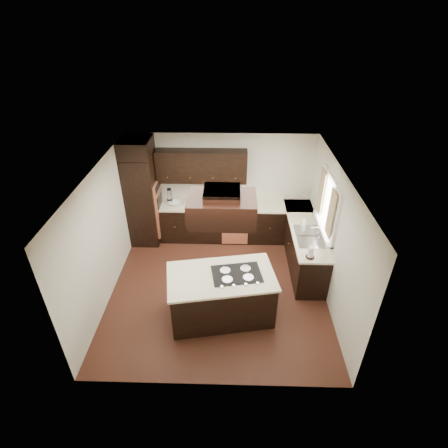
{
  "coord_description": "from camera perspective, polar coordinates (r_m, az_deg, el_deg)",
  "views": [
    {
      "loc": [
        0.26,
        -5.23,
        4.86
      ],
      "look_at": [
        0.1,
        0.6,
        1.15
      ],
      "focal_mm": 28.0,
      "sensor_mm": 36.0,
      "label": 1
    }
  ],
  "objects": [
    {
      "name": "window_frame",
      "position": [
        6.86,
        16.7,
        3.06
      ],
      "size": [
        0.06,
        1.32,
        1.12
      ],
      "primitive_type": "cube",
      "color": "white",
      "rests_on": "wall_right"
    },
    {
      "name": "wall_front",
      "position": [
        4.78,
        -2.17,
        -16.63
      ],
      "size": [
        4.2,
        0.02,
        2.5
      ],
      "primitive_type": "cube",
      "color": "silver",
      "rests_on": "ground"
    },
    {
      "name": "ceiling",
      "position": [
        5.74,
        -1.17,
        8.28
      ],
      "size": [
        4.2,
        4.2,
        0.02
      ],
      "primitive_type": "cube",
      "color": "white",
      "rests_on": "ground"
    },
    {
      "name": "dishwasher_front",
      "position": [
        8.08,
        1.79,
        -1.09
      ],
      "size": [
        0.6,
        0.05,
        0.72
      ],
      "primitive_type": "cube",
      "color": "#D4744E",
      "rests_on": "floor"
    },
    {
      "name": "hood_duct",
      "position": [
        5.28,
        -0.34,
        5.07
      ],
      "size": [
        0.55,
        0.5,
        0.13
      ],
      "primitive_type": "cube",
      "color": "black",
      "rests_on": "ceiling"
    },
    {
      "name": "island_top",
      "position": [
        6.04,
        -0.47,
        -8.57
      ],
      "size": [
        1.99,
        1.33,
        0.04
      ],
      "primitive_type": "cube",
      "rotation": [
        0.0,
        0.0,
        0.17
      ],
      "color": "#F0E6C0",
      "rests_on": "island"
    },
    {
      "name": "paper_towel",
      "position": [
        6.53,
        13.97,
        -4.53
      ],
      "size": [
        0.12,
        0.12,
        0.23
      ],
      "primitive_type": "cylinder",
      "rotation": [
        0.0,
        0.0,
        -0.13
      ],
      "color": "white",
      "rests_on": "countertop_right"
    },
    {
      "name": "countertop_back",
      "position": [
        8.06,
        -0.23,
        3.03
      ],
      "size": [
        2.93,
        0.63,
        0.04
      ],
      "primitive_type": "cube",
      "color": "#F0E6C0",
      "rests_on": "base_cabinets_back"
    },
    {
      "name": "blender_base",
      "position": [
        8.17,
        -8.8,
        3.6
      ],
      "size": [
        0.15,
        0.15,
        0.1
      ],
      "primitive_type": "cylinder",
      "color": "silver",
      "rests_on": "countertop_back"
    },
    {
      "name": "range_hood",
      "position": [
        5.41,
        -0.33,
        2.49
      ],
      "size": [
        1.05,
        0.72,
        0.42
      ],
      "primitive_type": "cube",
      "color": "black",
      "rests_on": "ceiling"
    },
    {
      "name": "cooktop",
      "position": [
        6.05,
        2.07,
        -8.14
      ],
      "size": [
        0.92,
        0.69,
        0.01
      ],
      "primitive_type": "cube",
      "rotation": [
        0.0,
        0.0,
        0.17
      ],
      "color": "black",
      "rests_on": "island_top"
    },
    {
      "name": "mixing_bowl",
      "position": [
        8.12,
        -7.86,
        3.35
      ],
      "size": [
        0.37,
        0.37,
        0.07
      ],
      "primitive_type": "imported",
      "rotation": [
        0.0,
        0.0,
        -0.41
      ],
      "color": "white",
      "rests_on": "countertop_back"
    },
    {
      "name": "window_pane",
      "position": [
        6.87,
        16.92,
        3.05
      ],
      "size": [
        0.0,
        1.2,
        1.0
      ],
      "primitive_type": "cube",
      "color": "white",
      "rests_on": "wall_right"
    },
    {
      "name": "upper_cabinets",
      "position": [
        7.82,
        -3.67,
        9.41
      ],
      "size": [
        2.0,
        0.34,
        0.72
      ],
      "primitive_type": "cube",
      "color": "black",
      "rests_on": "wall_back"
    },
    {
      "name": "oven_column",
      "position": [
        8.17,
        -13.08,
        3.82
      ],
      "size": [
        0.65,
        0.75,
        2.12
      ],
      "primitive_type": "cube",
      "color": "black",
      "rests_on": "floor"
    },
    {
      "name": "countertop_right",
      "position": [
        7.46,
        13.12,
        -0.57
      ],
      "size": [
        0.63,
        2.4,
        0.04
      ],
      "primitive_type": "cube",
      "color": "#F0E6C0",
      "rests_on": "base_cabinets_right"
    },
    {
      "name": "wall_oven_face",
      "position": [
        8.06,
        -10.71,
        4.2
      ],
      "size": [
        0.05,
        0.62,
        0.78
      ],
      "primitive_type": "cube",
      "color": "#D4744E",
      "rests_on": "oven_column"
    },
    {
      "name": "base_cabinets_back",
      "position": [
        8.31,
        -0.22,
        0.32
      ],
      "size": [
        2.93,
        0.6,
        0.88
      ],
      "primitive_type": "cube",
      "color": "black",
      "rests_on": "floor"
    },
    {
      "name": "curtain_left",
      "position": [
        6.47,
        17.06,
        1.63
      ],
      "size": [
        0.02,
        0.34,
        0.9
      ],
      "primitive_type": "cube",
      "color": "beige",
      "rests_on": "wall_right"
    },
    {
      "name": "spice_rack",
      "position": [
        7.99,
        -3.9,
        3.95
      ],
      "size": [
        0.35,
        0.16,
        0.28
      ],
      "primitive_type": "cube",
      "rotation": [
        0.0,
        0.0,
        0.23
      ],
      "color": "black",
      "rests_on": "countertop_back"
    },
    {
      "name": "curtain_right",
      "position": [
        7.18,
        15.57,
        5.07
      ],
      "size": [
        0.02,
        0.34,
        0.9
      ],
      "primitive_type": "cube",
      "color": "beige",
      "rests_on": "wall_right"
    },
    {
      "name": "wall_back",
      "position": [
        8.19,
        -0.41,
        6.29
      ],
      "size": [
        4.2,
        0.02,
        2.5
      ],
      "primitive_type": "cube",
      "color": "silver",
      "rests_on": "ground"
    },
    {
      "name": "island",
      "position": [
        6.35,
        -0.45,
        -11.71
      ],
      "size": [
        1.91,
        1.26,
        0.88
      ],
      "primitive_type": "cube",
      "rotation": [
        0.0,
        0.0,
        0.17
      ],
      "color": "black",
      "rests_on": "floor"
    },
    {
      "name": "wall_left",
      "position": [
        6.79,
        -19.16,
        -1.73
      ],
      "size": [
        0.02,
        4.2,
        2.5
      ],
      "primitive_type": "cube",
      "color": "silver",
      "rests_on": "ground"
    },
    {
      "name": "base_cabinets_right",
      "position": [
        7.72,
        12.81,
        -3.44
      ],
      "size": [
        0.6,
        2.4,
        0.88
      ],
      "primitive_type": "cube",
      "color": "black",
      "rests_on": "floor"
    },
    {
      "name": "soap_bottle",
      "position": [
        7.44,
        12.9,
        0.34
      ],
      "size": [
        0.08,
        0.09,
        0.18
      ],
      "primitive_type": "imported",
      "rotation": [
        0.0,
        0.0,
        -0.05
      ],
      "color": "white",
      "rests_on": "countertop_right"
    },
    {
      "name": "floor",
      "position": [
        7.15,
        -0.95,
        -10.46
      ],
      "size": [
        4.2,
        4.2,
        0.02
      ],
      "primitive_type": "cube",
      "color": "brown",
      "rests_on": "ground"
    },
    {
      "name": "sink_rim",
      "position": [
        7.16,
        13.72,
        -1.94
      ],
      "size": [
        0.52,
        0.84,
        0.01
      ],
      "primitive_type": "cube",
      "color": "silver",
      "rests_on": "countertop_right"
    },
    {
      "name": "blender_pitcher",
      "position": [
        8.08,
        -8.9,
        4.71
      ],
      "size": [
        0.13,
        0.13,
        0.26
      ],
      "primitive_type": "cone",
      "color": "silver",
      "rests_on": "blender_base"
    },
    {
      "name": "wall_right",
      "position": [
        6.62,
        17.53,
        -2.31
      ],
      "size": [
        0.02,
        4.2,
        2.5
      ],
      "primitive_type": "cube",
      "color": "silver",
      "rests_on": "ground"
    }
  ]
}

